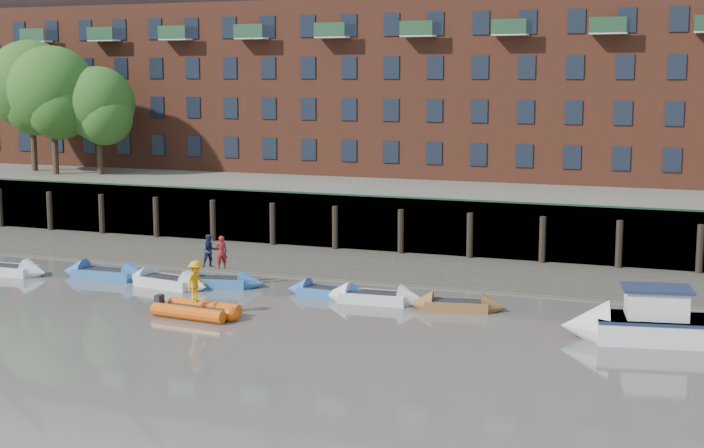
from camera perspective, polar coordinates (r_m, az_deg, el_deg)
The scene contains 19 objects.
ground at distance 37.10m, azimuth -10.59°, elevation -7.30°, with size 220.00×220.00×0.00m, color #5C5751.
foreshore at distance 52.88m, azimuth -0.47°, elevation -2.35°, with size 110.00×8.00×0.50m, color #3D382F.
mud_band at distance 49.78m, azimuth -1.88°, elevation -3.05°, with size 110.00×1.60×0.10m, color #4C4336.
river_wall at distance 56.65m, azimuth 1.12°, elevation 0.02°, with size 110.00×1.23×3.30m.
bank_terrace at distance 69.52m, azimuth 4.87°, elevation 1.61°, with size 110.00×28.00×3.20m, color #5E594D.
apartment_terrace at distance 70.01m, azimuth 5.21°, elevation 10.86°, with size 80.60×15.56×20.98m.
tree_cluster at distance 72.80m, azimuth -17.01°, elevation 7.43°, with size 11.76×7.74×9.40m.
rowboat_0 at distance 53.17m, azimuth -19.44°, elevation -2.53°, with size 4.69×1.49×1.35m.
rowboat_1 at distance 50.64m, azimuth -14.12°, elevation -2.82°, with size 4.97×1.65×1.43m.
rowboat_2 at distance 48.09m, azimuth -10.72°, elevation -3.32°, with size 4.97×2.19×1.39m.
rowboat_3 at distance 47.73m, azimuth -7.83°, elevation -3.36°, with size 4.73×2.23×1.32m.
rowboat_4 at distance 45.18m, azimuth -1.37°, elevation -3.98°, with size 4.29×1.46×1.23m.
rowboat_5 at distance 44.04m, azimuth 1.31°, elevation -4.29°, with size 4.78×1.67×1.36m.
rowboat_6 at distance 42.88m, azimuth 6.13°, elevation -4.72°, with size 4.39×1.95×1.23m.
rib_tender at distance 41.94m, azimuth -8.87°, elevation -4.99°, with size 3.86×2.11×0.66m.
motor_launch at distance 39.27m, azimuth 16.27°, elevation -5.56°, with size 6.88×3.32×2.72m.
person_rower_a at distance 47.41m, azimuth -7.61°, elevation -1.64°, with size 0.58×0.38×1.60m, color maroon.
person_rower_b at distance 47.80m, azimuth -8.28°, elevation -1.56°, with size 0.79×0.61×1.62m, color #19233F.
person_rib_crew at distance 41.82m, azimuth -9.08°, elevation -3.31°, with size 1.15×0.66×1.79m, color orange.
Camera 1 is at (18.66, -30.43, 10.12)m, focal length 50.00 mm.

